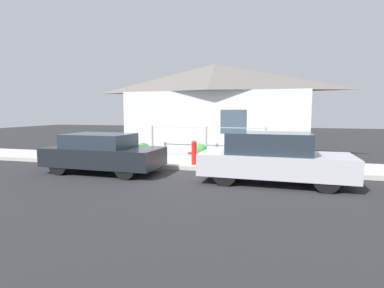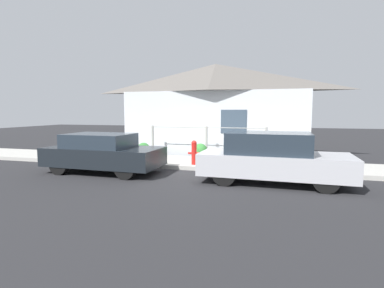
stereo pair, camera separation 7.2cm
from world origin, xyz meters
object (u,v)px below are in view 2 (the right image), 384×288
Objects in this scene: car_left at (103,153)px; potted_plant_near_hydrant at (200,151)px; fire_hydrant at (194,152)px; potted_plant_by_fence at (144,150)px; car_right at (272,158)px.

potted_plant_near_hydrant is at bearing 45.76° from car_left.
fire_hydrant reaches higher than potted_plant_by_fence.
car_left reaches higher than potted_plant_by_fence.
car_right is at bearing -43.73° from potted_plant_near_hydrant.
car_left reaches higher than fire_hydrant.
car_left is 4.46× the size of fire_hydrant.
potted_plant_by_fence is (-2.38, -0.19, -0.01)m from potted_plant_near_hydrant.
potted_plant_near_hydrant is at bearing 137.59° from car_right.
fire_hydrant is (-2.74, 1.50, -0.12)m from car_right.
potted_plant_by_fence is (-5.18, 2.50, -0.25)m from car_right.
car_left is 3.16m from fire_hydrant.
car_right is 4.83× the size of fire_hydrant.
potted_plant_near_hydrant is at bearing 93.14° from fire_hydrant.
car_right is 3.89m from potted_plant_near_hydrant.
car_left is at bearing -135.26° from potted_plant_near_hydrant.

